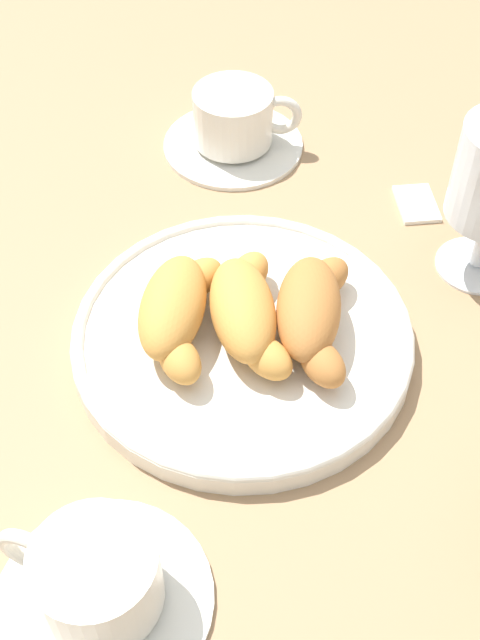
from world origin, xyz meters
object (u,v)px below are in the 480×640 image
Objects in this scene: croissant_small at (244,310)px; coffee_cup_near at (97,583)px; pastry_plate at (240,336)px; croissant_extra at (312,312)px; croissant_large at (177,309)px; coffee_cup_far at (234,124)px; sugar_packet at (417,202)px.

coffee_cup_near is at bearing 1.71° from croissant_small.
croissant_extra reaches higher than pastry_plate.
croissant_extra is at bearing 112.74° from pastry_plate.
croissant_large and croissant_extra have the same top height.
coffee_cup_far reaches higher than pastry_plate.
coffee_cup_near is 0.46m from coffee_cup_far.
croissant_extra is 0.95× the size of coffee_cup_far.
croissant_extra is at bearing 113.05° from croissant_large.
croissant_small is 2.40× the size of sugar_packet.
pastry_plate is 0.25m from coffee_cup_far.
croissant_small is 0.25m from coffee_cup_far.
croissant_large is 1.10× the size of croissant_small.
croissant_large is 0.10m from croissant_extra.
coffee_cup_far is at bearing -123.79° from sugar_packet.
pastry_plate is 1.93× the size of coffee_cup_far.
pastry_plate is 0.23m from sugar_packet.
coffee_cup_far is at bearing -164.91° from coffee_cup_near.
coffee_cup_near is at bearing 2.41° from pastry_plate.
croissant_extra is at bearing -38.96° from sugar_packet.
croissant_extra reaches higher than coffee_cup_near.
croissant_extra reaches higher than coffee_cup_far.
coffee_cup_far reaches higher than sugar_packet.
croissant_small reaches higher than coffee_cup_near.
coffee_cup_near is at bearing 15.09° from coffee_cup_far.
croissant_large is at bearing -66.95° from croissant_extra.
sugar_packet is (-0.44, 0.07, -0.02)m from coffee_cup_near.
croissant_small is 0.88× the size of coffee_cup_near.
croissant_large is 2.63× the size of sugar_packet.
croissant_extra is 0.26m from coffee_cup_far.
coffee_cup_near is at bearing -39.80° from sugar_packet.
croissant_small is (-0.02, 0.05, 0.00)m from croissant_large.
croissant_large is at bearing 15.58° from coffee_cup_far.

